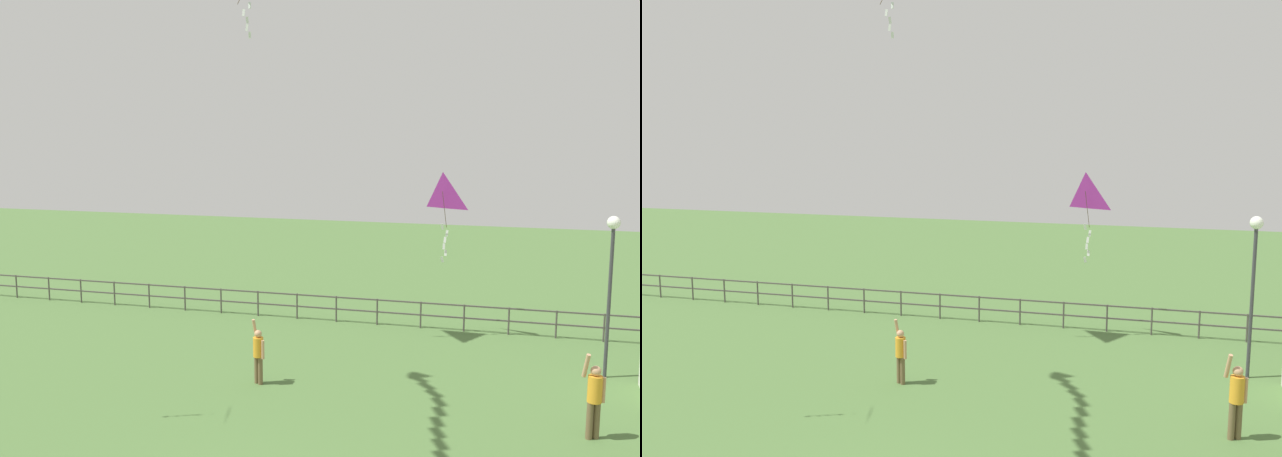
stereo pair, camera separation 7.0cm
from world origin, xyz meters
The scene contains 5 objects.
lamppost centered at (7.19, 10.50, 3.33)m, with size 0.36×0.36×4.60m.
person_0 centered at (6.45, 6.22, 1.02)m, with size 0.55×0.34×2.02m.
person_1 centered at (-2.07, 7.47, 0.90)m, with size 0.43×0.37×1.79m.
kite_1 centered at (2.29, 13.07, 4.82)m, with size 1.14×0.76×3.00m.
waterfront_railing centered at (-0.45, 14.00, 0.63)m, with size 36.03×0.06×0.95m.
Camera 1 is at (4.49, -10.18, 7.13)m, focal length 39.92 mm.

